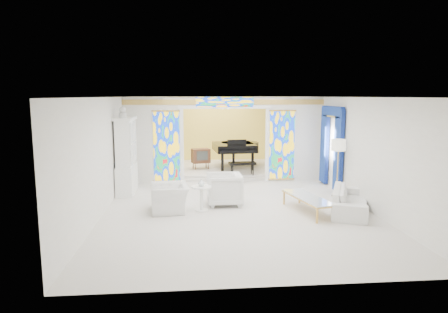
{
  "coord_description": "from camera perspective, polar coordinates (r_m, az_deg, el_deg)",
  "views": [
    {
      "loc": [
        -1.26,
        -11.92,
        3.04
      ],
      "look_at": [
        -0.18,
        0.2,
        1.18
      ],
      "focal_mm": 32.0,
      "sensor_mm": 36.0,
      "label": 1
    }
  ],
  "objects": [
    {
      "name": "wall_front",
      "position": [
        6.25,
        6.78,
        -5.63
      ],
      "size": [
        7.0,
        0.02,
        3.0
      ],
      "primitive_type": "cube",
      "color": "silver",
      "rests_on": "floor"
    },
    {
      "name": "side_table",
      "position": [
        10.65,
        -3.24,
        -5.46
      ],
      "size": [
        0.6,
        0.6,
        0.67
      ],
      "rotation": [
        0.0,
        0.0,
        -0.12
      ],
      "color": "white",
      "rests_on": "floor"
    },
    {
      "name": "coffee_table",
      "position": [
        10.71,
        11.88,
        -5.82
      ],
      "size": [
        0.99,
        1.99,
        0.43
      ],
      "rotation": [
        0.0,
        0.0,
        0.22
      ],
      "color": "white",
      "rests_on": "floor"
    },
    {
      "name": "alcove_platform",
      "position": [
        16.34,
        -0.57,
        -1.71
      ],
      "size": [
        6.8,
        3.8,
        0.18
      ],
      "primitive_type": "cube",
      "color": "silver",
      "rests_on": "floor"
    },
    {
      "name": "stained_glass_right",
      "position": [
        14.3,
        8.27,
        1.61
      ],
      "size": [
        0.9,
        0.04,
        2.4
      ],
      "primitive_type": "cube",
      "color": "gold",
      "rests_on": "partition_wall"
    },
    {
      "name": "sofa",
      "position": [
        11.06,
        17.58,
        -5.96
      ],
      "size": [
        1.65,
        2.36,
        0.64
      ],
      "primitive_type": "imported",
      "rotation": [
        0.0,
        0.0,
        1.17
      ],
      "color": "silver",
      "rests_on": "floor"
    },
    {
      "name": "armchair_left",
      "position": [
        10.73,
        -7.78,
        -5.87
      ],
      "size": [
        1.07,
        1.19,
        0.71
      ],
      "primitive_type": "imported",
      "rotation": [
        0.0,
        0.0,
        -1.46
      ],
      "color": "white",
      "rests_on": "floor"
    },
    {
      "name": "wall_right",
      "position": [
        12.93,
        16.58,
        1.49
      ],
      "size": [
        0.02,
        12.0,
        3.0
      ],
      "primitive_type": "cube",
      "color": "silver",
      "rests_on": "floor"
    },
    {
      "name": "ceiling",
      "position": [
        11.99,
        0.97,
        8.5
      ],
      "size": [
        7.0,
        12.0,
        0.02
      ],
      "primitive_type": "cube",
      "color": "white",
      "rests_on": "wall_back"
    },
    {
      "name": "stained_glass_transom",
      "position": [
        13.87,
        0.14,
        7.78
      ],
      "size": [
        2.0,
        0.04,
        0.34
      ],
      "primitive_type": "cube",
      "color": "gold",
      "rests_on": "partition_wall"
    },
    {
      "name": "vase",
      "position": [
        10.57,
        -3.25,
        -3.75
      ],
      "size": [
        0.24,
        0.24,
        0.19
      ],
      "primitive_type": "imported",
      "rotation": [
        0.0,
        0.0,
        0.43
      ],
      "color": "silver",
      "rests_on": "side_table"
    },
    {
      "name": "partition_wall",
      "position": [
        14.04,
        0.1,
        3.02
      ],
      "size": [
        7.0,
        0.22,
        3.0
      ],
      "color": "silver",
      "rests_on": "floor"
    },
    {
      "name": "grand_piano",
      "position": [
        16.11,
        1.86,
        1.34
      ],
      "size": [
        1.96,
        3.06,
        1.19
      ],
      "rotation": [
        0.0,
        0.0,
        0.08
      ],
      "color": "black",
      "rests_on": "alcove_platform"
    },
    {
      "name": "tv_console",
      "position": [
        15.72,
        -3.35,
        0.1
      ],
      "size": [
        0.77,
        0.61,
        0.8
      ],
      "rotation": [
        0.0,
        0.0,
        0.23
      ],
      "color": "#522F1D",
      "rests_on": "alcove_platform"
    },
    {
      "name": "chandelier",
      "position": [
        16.0,
        0.17,
        6.93
      ],
      "size": [
        0.48,
        0.48,
        0.3
      ],
      "primitive_type": "cylinder",
      "color": "gold",
      "rests_on": "ceiling"
    },
    {
      "name": "gold_curtain_back",
      "position": [
        17.91,
        -1.03,
        3.75
      ],
      "size": [
        6.7,
        0.1,
        2.9
      ],
      "primitive_type": "cube",
      "color": "#EDD652",
      "rests_on": "wall_back"
    },
    {
      "name": "blue_drapes",
      "position": [
        13.53,
        15.11,
        2.19
      ],
      "size": [
        0.14,
        1.85,
        2.65
      ],
      "color": "navy",
      "rests_on": "wall_right"
    },
    {
      "name": "wall_left",
      "position": [
        12.23,
        -15.59,
        1.13
      ],
      "size": [
        0.02,
        12.0,
        3.0
      ],
      "primitive_type": "cube",
      "color": "silver",
      "rests_on": "floor"
    },
    {
      "name": "armchair_right",
      "position": [
        11.22,
        -0.0,
        -4.69
      ],
      "size": [
        0.98,
        0.95,
        0.89
      ],
      "primitive_type": "imported",
      "rotation": [
        0.0,
        0.0,
        -1.56
      ],
      "color": "white",
      "rests_on": "floor"
    },
    {
      "name": "wall_back",
      "position": [
        18.03,
        -1.05,
        3.79
      ],
      "size": [
        7.0,
        0.02,
        3.0
      ],
      "primitive_type": "cube",
      "color": "silver",
      "rests_on": "floor"
    },
    {
      "name": "floor_lamp",
      "position": [
        12.41,
        16.04,
        1.19
      ],
      "size": [
        0.49,
        0.49,
        1.75
      ],
      "rotation": [
        0.0,
        0.0,
        -0.16
      ],
      "color": "gold",
      "rests_on": "floor"
    },
    {
      "name": "floor",
      "position": [
        12.37,
        0.94,
        -5.54
      ],
      "size": [
        12.0,
        12.0,
        0.0
      ],
      "primitive_type": "plane",
      "color": "silver",
      "rests_on": "ground"
    },
    {
      "name": "china_cabinet",
      "position": [
        12.81,
        -13.8,
        0.04
      ],
      "size": [
        0.56,
        1.46,
        2.72
      ],
      "color": "white",
      "rests_on": "floor"
    },
    {
      "name": "stained_glass_left",
      "position": [
        13.94,
        -8.2,
        1.43
      ],
      "size": [
        0.9,
        0.04,
        2.4
      ],
      "primitive_type": "cube",
      "color": "gold",
      "rests_on": "partition_wall"
    }
  ]
}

